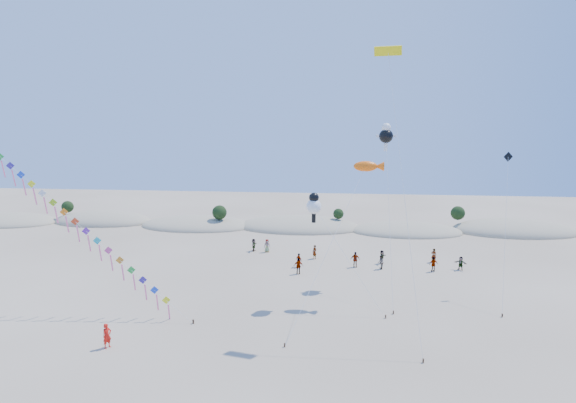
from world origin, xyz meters
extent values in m
plane|color=gray|center=(0.00, 0.00, 0.00)|extent=(160.00, 160.00, 0.00)
ellipsoid|color=tan|center=(-48.00, 44.20, 0.00)|extent=(18.00, 9.90, 2.80)
ellipsoid|color=#163613|center=(-48.00, 44.20, 0.77)|extent=(14.40, 6.48, 0.72)
ellipsoid|color=tan|center=(-32.00, 46.00, 0.00)|extent=(16.00, 8.80, 3.60)
ellipsoid|color=#163613|center=(-32.00, 46.00, 0.99)|extent=(12.80, 5.76, 0.64)
ellipsoid|color=tan|center=(-16.00, 44.60, 0.00)|extent=(17.60, 9.68, 3.00)
ellipsoid|color=#163613|center=(-16.00, 44.60, 0.83)|extent=(14.08, 6.34, 0.70)
ellipsoid|color=tan|center=(0.00, 45.30, 0.00)|extent=(19.00, 10.45, 3.40)
ellipsoid|color=#163613|center=(0.00, 45.30, 0.94)|extent=(15.20, 6.84, 0.76)
ellipsoid|color=tan|center=(16.00, 43.90, 0.00)|extent=(16.40, 9.02, 2.80)
ellipsoid|color=#163613|center=(16.00, 43.90, 0.77)|extent=(13.12, 5.90, 0.66)
ellipsoid|color=tan|center=(32.00, 45.70, 0.00)|extent=(18.00, 9.90, 3.80)
ellipsoid|color=#163613|center=(32.00, 45.70, 1.04)|extent=(14.40, 6.48, 0.72)
sphere|color=black|center=(-38.00, 46.20, 2.36)|extent=(1.90, 1.90, 1.90)
sphere|color=black|center=(-12.00, 43.40, 2.48)|extent=(2.20, 2.20, 2.20)
sphere|color=black|center=(6.00, 45.40, 2.24)|extent=(1.60, 1.60, 1.60)
sphere|color=black|center=(24.00, 46.80, 2.44)|extent=(2.10, 2.10, 2.10)
cube|color=#3F2D1E|center=(-5.83, 9.30, 0.17)|extent=(0.12, 0.12, 0.35)
cylinder|color=silver|center=(-19.55, 11.87, 10.10)|extent=(27.46, 5.16, 20.22)
cube|color=#FBFF1A|center=(-8.22, 9.75, 1.76)|extent=(1.32, 0.51, 1.39)
cube|color=pink|center=(-8.04, 9.80, 0.66)|extent=(0.19, 0.45, 1.55)
cube|color=blue|center=(-9.27, 9.94, 2.53)|extent=(1.32, 0.51, 1.39)
cube|color=pink|center=(-9.09, 9.99, 1.43)|extent=(0.19, 0.45, 1.55)
cube|color=#392596|center=(-10.31, 10.14, 3.30)|extent=(1.32, 0.51, 1.39)
cube|color=pink|center=(-10.13, 10.19, 2.20)|extent=(0.19, 0.45, 1.55)
cube|color=green|center=(-11.35, 10.33, 4.06)|extent=(1.32, 0.51, 1.39)
cube|color=pink|center=(-11.17, 10.38, 2.96)|extent=(0.19, 0.45, 1.55)
cube|color=orange|center=(-12.40, 10.53, 4.83)|extent=(1.32, 0.51, 1.39)
cube|color=pink|center=(-12.22, 10.58, 3.73)|extent=(0.19, 0.45, 1.55)
cube|color=#DD4592|center=(-13.44, 10.72, 5.60)|extent=(1.32, 0.51, 1.39)
cube|color=pink|center=(-13.26, 10.77, 4.50)|extent=(0.19, 0.45, 1.55)
cube|color=#19B3BB|center=(-14.48, 10.92, 6.37)|extent=(1.32, 0.51, 1.39)
cube|color=pink|center=(-14.30, 10.97, 5.27)|extent=(0.19, 0.45, 1.55)
cube|color=purple|center=(-15.53, 11.11, 7.14)|extent=(1.32, 0.51, 1.39)
cube|color=pink|center=(-15.35, 11.16, 6.04)|extent=(0.19, 0.45, 1.55)
cube|color=red|center=(-16.57, 11.31, 7.91)|extent=(1.32, 0.51, 1.39)
cube|color=pink|center=(-16.39, 11.36, 6.81)|extent=(0.19, 0.45, 1.55)
cube|color=orange|center=(-17.62, 11.50, 8.67)|extent=(1.32, 0.51, 1.39)
cube|color=pink|center=(-17.44, 11.55, 7.57)|extent=(0.19, 0.45, 1.55)
cube|color=#95CA17|center=(-18.66, 11.70, 9.44)|extent=(1.32, 0.51, 1.39)
cube|color=pink|center=(-18.48, 11.75, 8.34)|extent=(0.19, 0.45, 1.55)
cube|color=white|center=(-19.70, 11.89, 10.21)|extent=(1.32, 0.51, 1.39)
cube|color=pink|center=(-19.52, 11.94, 9.11)|extent=(0.19, 0.45, 1.55)
cube|color=#FBFF1A|center=(-20.75, 12.09, 10.98)|extent=(1.32, 0.51, 1.39)
cube|color=pink|center=(-20.57, 12.14, 9.88)|extent=(0.19, 0.45, 1.55)
cube|color=blue|center=(-21.79, 12.29, 11.75)|extent=(1.32, 0.51, 1.39)
cube|color=pink|center=(-21.61, 12.34, 10.65)|extent=(0.19, 0.45, 1.55)
cube|color=#392596|center=(-22.84, 12.48, 12.52)|extent=(1.32, 0.51, 1.39)
cube|color=pink|center=(-22.66, 12.53, 11.42)|extent=(0.19, 0.45, 1.55)
cube|color=green|center=(-23.88, 12.68, 13.29)|extent=(1.32, 0.51, 1.39)
cube|color=pink|center=(-23.70, 12.73, 12.19)|extent=(0.19, 0.45, 1.55)
cube|color=#3F2D1E|center=(2.06, 6.01, 0.15)|extent=(0.10, 0.10, 0.30)
cylinder|color=silver|center=(5.15, 11.59, 6.16)|extent=(6.21, 11.19, 12.33)
ellipsoid|color=#FF610D|center=(8.25, 17.17, 12.31)|extent=(2.17, 0.95, 0.95)
cone|color=#FF610D|center=(9.46, 17.17, 12.31)|extent=(0.87, 0.87, 0.87)
cube|color=#3F2D1E|center=(9.97, 11.98, 0.15)|extent=(0.10, 0.10, 0.30)
cylinder|color=silver|center=(6.82, 13.60, 4.44)|extent=(6.31, 3.27, 8.89)
sphere|color=white|center=(3.68, 15.22, 8.87)|extent=(1.34, 1.34, 1.34)
sphere|color=black|center=(3.68, 15.22, 9.67)|extent=(0.89, 0.89, 0.89)
cube|color=black|center=(3.68, 15.22, 7.80)|extent=(0.35, 0.18, 0.80)
cube|color=#3F2D1E|center=(10.71, 12.96, 0.15)|extent=(0.10, 0.10, 0.30)
cylinder|color=silver|center=(10.62, 17.86, 7.42)|extent=(0.20, 9.82, 14.85)
sphere|color=black|center=(10.54, 22.76, 14.84)|extent=(1.41, 1.41, 1.41)
sphere|color=white|center=(10.54, 22.76, 15.68)|extent=(0.92, 0.92, 0.92)
cube|color=white|center=(10.54, 22.76, 13.73)|extent=(0.35, 0.18, 0.80)
cube|color=white|center=(9.84, 22.76, 14.84)|extent=(0.60, 0.15, 0.25)
cube|color=white|center=(11.24, 22.76, 14.84)|extent=(0.60, 0.15, 0.25)
cube|color=#3F2D1E|center=(11.82, 4.68, 0.15)|extent=(0.10, 0.10, 0.30)
cylinder|color=silver|center=(10.64, 8.63, 10.89)|extent=(2.39, 7.92, 21.79)
cube|color=yellow|center=(9.46, 12.58, 21.78)|extent=(2.16, 0.88, 0.76)
cube|color=black|center=(9.46, 12.60, 21.78)|extent=(2.09, 0.54, 0.19)
cube|color=#3F2D1E|center=(19.82, 13.25, 0.15)|extent=(0.10, 0.10, 0.30)
cylinder|color=silver|center=(20.91, 17.24, 6.48)|extent=(2.22, 8.01, 12.98)
cube|color=black|center=(22.01, 21.23, 12.97)|extent=(0.95, 0.28, 0.97)
imported|color=red|center=(-10.86, 4.58, 0.93)|extent=(0.72, 0.81, 1.85)
imported|color=slate|center=(1.57, 25.34, 0.79)|extent=(0.93, 0.94, 1.59)
imported|color=slate|center=(1.72, 22.91, 0.88)|extent=(1.07, 0.55, 1.76)
imported|color=slate|center=(7.88, 25.98, 0.89)|extent=(1.08, 0.53, 1.77)
imported|color=slate|center=(3.18, 28.77, 0.83)|extent=(0.72, 0.71, 1.67)
imported|color=slate|center=(11.04, 27.71, 0.78)|extent=(1.04, 1.50, 1.56)
imported|color=slate|center=(17.10, 28.83, 0.82)|extent=(0.65, 0.48, 1.64)
imported|color=slate|center=(10.71, 25.51, 0.77)|extent=(0.64, 0.79, 1.54)
imported|color=slate|center=(-2.91, 31.11, 0.82)|extent=(0.93, 0.75, 1.64)
imported|color=slate|center=(16.39, 25.25, 0.82)|extent=(1.03, 0.59, 1.64)
imported|color=slate|center=(19.50, 26.15, 0.76)|extent=(1.44, 1.09, 1.52)
imported|color=slate|center=(-4.64, 31.38, 0.79)|extent=(0.67, 1.52, 1.58)
camera|label=1|loc=(5.68, -26.82, 16.63)|focal=30.00mm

